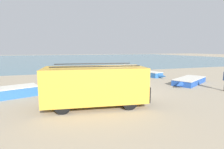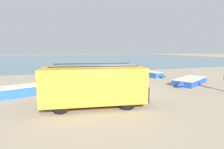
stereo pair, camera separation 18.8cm
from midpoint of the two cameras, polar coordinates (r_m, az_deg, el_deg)
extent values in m
plane|color=tan|center=(11.98, 2.53, -6.36)|extent=(200.00, 200.00, 0.00)
cube|color=slate|center=(63.05, -14.46, 5.16)|extent=(120.00, 80.00, 0.01)
cube|color=gold|center=(9.33, -5.35, -3.12)|extent=(5.52, 2.92, 1.80)
cube|color=black|center=(10.01, 10.22, -5.34)|extent=(0.38, 2.01, 0.81)
cube|color=#1E232D|center=(9.80, 9.93, 0.49)|extent=(0.33, 1.92, 0.58)
cylinder|color=black|center=(10.69, 3.06, -6.07)|extent=(0.77, 0.32, 0.75)
cylinder|color=black|center=(8.89, 5.91, -9.07)|extent=(0.77, 0.32, 0.75)
cylinder|color=black|center=(10.47, -14.73, -6.65)|extent=(0.77, 0.32, 0.75)
cylinder|color=black|center=(8.62, -15.76, -9.90)|extent=(0.77, 0.32, 0.75)
cylinder|color=black|center=(10.04, -5.84, 3.55)|extent=(4.28, 0.66, 0.05)
cylinder|color=black|center=(8.34, -4.96, 2.64)|extent=(4.28, 0.66, 0.05)
cube|color=#234CA3|center=(15.52, -10.72, -2.26)|extent=(2.84, 4.85, 0.47)
cone|color=#234CA3|center=(13.06, -5.70, -4.11)|extent=(0.72, 1.09, 0.45)
cube|color=silver|center=(15.49, -10.73, -1.63)|extent=(1.47, 0.61, 0.05)
cube|color=silver|center=(15.48, -10.74, -1.32)|extent=(2.87, 4.90, 0.04)
cube|color=#234CA3|center=(16.92, 24.42, -2.00)|extent=(4.24, 3.30, 0.47)
cone|color=#234CA3|center=(14.69, 21.34, -3.27)|extent=(0.98, 0.81, 0.44)
cube|color=silver|center=(16.89, 24.45, -1.44)|extent=(0.88, 1.40, 0.05)
cube|color=silver|center=(16.88, 24.47, -1.15)|extent=(4.28, 3.33, 0.04)
cube|color=#2D66AD|center=(20.59, 11.41, 0.34)|extent=(2.22, 4.26, 0.52)
cone|color=#2D66AD|center=(18.92, 16.71, -0.52)|extent=(0.71, 1.00, 0.50)
cube|color=silver|center=(20.57, 11.43, 0.89)|extent=(1.12, 0.48, 0.05)
cube|color=silver|center=(20.56, 11.43, 1.12)|extent=(2.24, 4.30, 0.04)
cube|color=#2D66AD|center=(12.89, -32.22, -5.23)|extent=(4.43, 2.68, 0.60)
cube|color=silver|center=(12.84, -32.30, -4.21)|extent=(0.60, 1.32, 0.05)
cube|color=silver|center=(12.83, -32.33, -3.84)|extent=(4.48, 2.70, 0.04)
cylinder|color=#5B564C|center=(16.91, 4.39, -0.78)|extent=(0.14, 0.14, 0.77)
cylinder|color=#5B564C|center=(16.99, 4.85, -0.73)|extent=(0.14, 0.14, 0.77)
cylinder|color=#335189|center=(16.86, 4.65, 1.57)|extent=(0.42, 0.42, 0.61)
sphere|color=tan|center=(16.82, 4.66, 2.95)|extent=(0.21, 0.21, 0.21)
camera|label=1|loc=(0.09, -89.62, 0.05)|focal=28.00mm
camera|label=2|loc=(0.09, 90.38, -0.05)|focal=28.00mm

